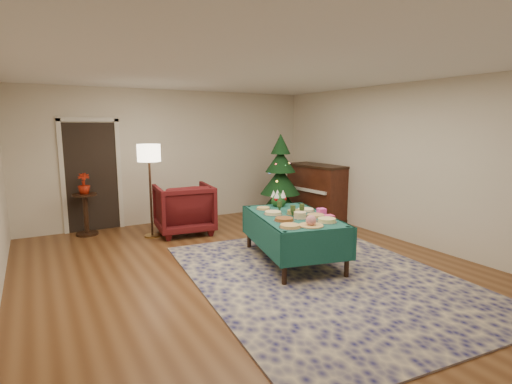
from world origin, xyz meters
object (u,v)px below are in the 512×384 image
buffet_table (293,225)px  side_table (86,215)px  gift_box (321,212)px  potted_plant (84,188)px  floor_lamp (149,159)px  christmas_tree (280,183)px  armchair (184,206)px  piano (317,193)px

buffet_table → side_table: (-2.47, 3.06, -0.19)m
gift_box → potted_plant: (-2.86, 3.21, 0.13)m
gift_box → floor_lamp: bearing=126.3°
gift_box → christmas_tree: (0.78, 2.33, 0.08)m
potted_plant → side_table: bearing=180.0°
side_table → potted_plant: size_ratio=2.03×
buffet_table → potted_plant: (-2.47, 3.06, 0.31)m
buffet_table → armchair: (-0.86, 2.31, -0.05)m
side_table → potted_plant: potted_plant is taller
floor_lamp → christmas_tree: (2.63, -0.19, -0.59)m
buffet_table → side_table: bearing=128.9°
armchair → side_table: bearing=-18.7°
gift_box → buffet_table: bearing=158.2°
floor_lamp → piano: (3.46, -0.34, -0.84)m
buffet_table → potted_plant: potted_plant is taller
floor_lamp → side_table: size_ratio=2.18×
gift_box → piano: size_ratio=0.08×
gift_box → piano: bearing=53.4°
buffet_table → piano: bearing=45.1°
side_table → piano: size_ratio=0.54×
side_table → piano: (4.48, -1.04, 0.20)m
christmas_tree → potted_plant: bearing=166.3°
christmas_tree → floor_lamp: bearing=176.0°
gift_box → potted_plant: bearing=131.7°
christmas_tree → piano: (0.83, -0.16, -0.25)m
floor_lamp → piano: bearing=-5.7°
potted_plant → armchair: bearing=-24.9°
buffet_table → gift_box: bearing=-21.8°
gift_box → floor_lamp: floor_lamp is taller
floor_lamp → piano: floor_lamp is taller
armchair → side_table: size_ratio=1.33×
gift_box → side_table: size_ratio=0.15×
christmas_tree → piano: bearing=-10.7°
armchair → christmas_tree: bearing=-177.6°
armchair → piano: piano is taller
armchair → buffet_table: bearing=116.6°
christmas_tree → side_table: bearing=166.3°
side_table → piano: bearing=-13.1°
gift_box → potted_plant: size_ratio=0.30×
floor_lamp → piano: size_ratio=1.18×
buffet_table → piano: (2.01, 2.01, 0.01)m
buffet_table → floor_lamp: bearing=121.6°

